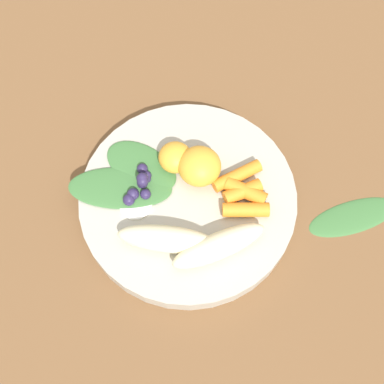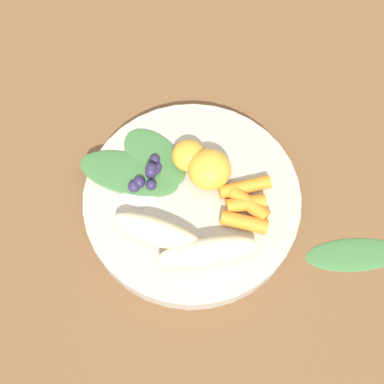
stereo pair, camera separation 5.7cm
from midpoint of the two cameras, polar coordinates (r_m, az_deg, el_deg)
name	(u,v)px [view 1 (the left image)]	position (r m, az deg, el deg)	size (l,w,h in m)	color
ground_plane	(192,204)	(0.61, -2.69, -1.74)	(2.40, 2.40, 0.00)	brown
bowl	(192,200)	(0.60, -2.74, -1.24)	(0.26, 0.26, 0.03)	#B2AD9E
banana_peeled_left	(223,246)	(0.55, 0.61, -6.54)	(0.11, 0.03, 0.03)	beige
banana_peeled_right	(171,239)	(0.55, -5.39, -5.72)	(0.11, 0.03, 0.03)	beige
orange_segment_near	(179,157)	(0.59, -4.24, 3.71)	(0.04, 0.04, 0.03)	#F4A833
orange_segment_far	(204,166)	(0.58, -1.48, 2.69)	(0.05, 0.05, 0.04)	#F4A833
carrot_front	(250,210)	(0.57, 3.82, -2.36)	(0.02, 0.02, 0.05)	orange
carrot_mid_left	(250,193)	(0.58, 3.89, -0.44)	(0.02, 0.02, 0.05)	orange
carrot_mid_right	(246,188)	(0.58, 3.48, 0.15)	(0.02, 0.02, 0.05)	orange
carrot_rear	(241,176)	(0.59, 2.87, 1.57)	(0.02, 0.02, 0.06)	orange
blueberry_pile	(144,184)	(0.58, -8.30, 0.57)	(0.03, 0.05, 0.03)	#2D234C
coconut_shred_patch	(140,204)	(0.58, -8.78, -1.72)	(0.04, 0.04, 0.00)	white
kale_leaf_left	(145,166)	(0.60, -8.08, 2.68)	(0.10, 0.06, 0.01)	#3D7038
kale_leaf_right	(124,188)	(0.59, -10.52, 0.18)	(0.12, 0.05, 0.01)	#3D7038
kale_leaf_stray	(358,216)	(0.62, 16.01, -2.98)	(0.12, 0.04, 0.01)	#3D7038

